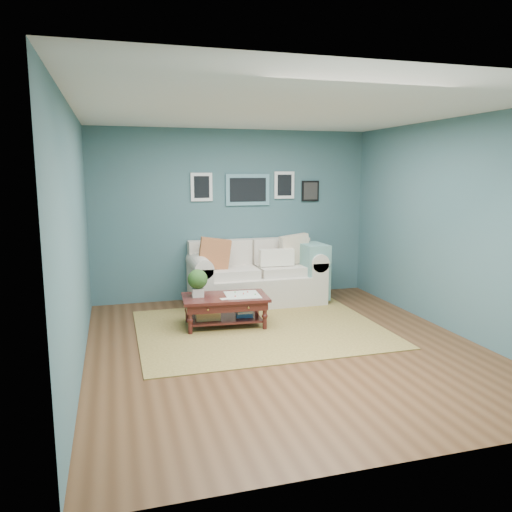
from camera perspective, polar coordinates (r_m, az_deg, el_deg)
name	(u,v)px	position (r m, az deg, el deg)	size (l,w,h in m)	color
room_shell	(284,231)	(5.74, 3.24, 2.84)	(5.00, 5.02, 2.70)	brown
area_rug	(260,328)	(6.61, 0.47, -8.28)	(3.14, 2.51, 0.01)	brown
loveseat	(261,275)	(7.84, 0.58, -2.15)	(2.10, 0.95, 1.08)	silver
coffee_table	(221,301)	(6.63, -4.07, -5.19)	(1.16, 0.73, 0.78)	black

